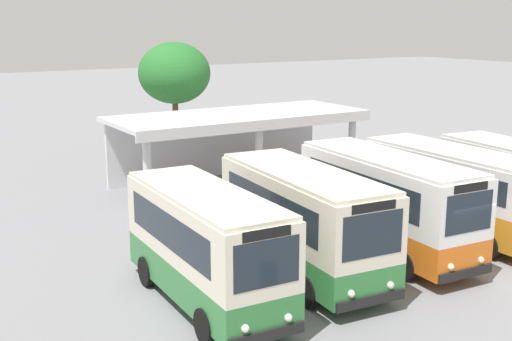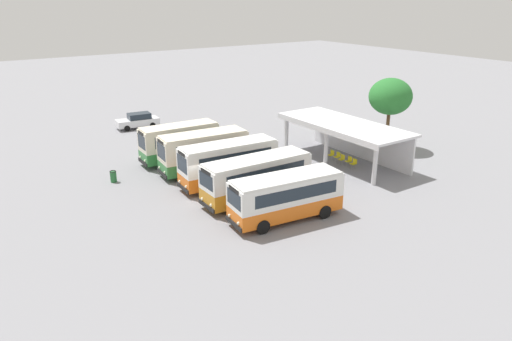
{
  "view_description": "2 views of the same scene",
  "coord_description": "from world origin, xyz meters",
  "px_view_note": "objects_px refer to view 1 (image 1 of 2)",
  "views": [
    {
      "loc": [
        -15.32,
        -13.37,
        7.74
      ],
      "look_at": [
        -2.62,
        7.3,
        2.19
      ],
      "focal_mm": 46.43,
      "sensor_mm": 36.0,
      "label": 1
    },
    {
      "loc": [
        28.96,
        -14.87,
        13.6
      ],
      "look_at": [
        0.86,
        4.18,
        1.23
      ],
      "focal_mm": 33.95,
      "sensor_mm": 36.0,
      "label": 2
    }
  ],
  "objects_px": {
    "city_bus_second_in_row": "(303,218)",
    "waiting_chair_second_from_end": "(242,174)",
    "city_bus_middle_cream": "(386,200)",
    "waiting_chair_middle_seat": "(256,173)",
    "waiting_chair_fifth_seat": "(280,170)",
    "city_bus_fourth_amber": "(457,188)",
    "waiting_chair_fourth_seat": "(267,171)",
    "waiting_chair_end_by_column": "(230,176)",
    "city_bus_nearest_orange": "(206,243)"
  },
  "relations": [
    {
      "from": "waiting_chair_fourth_seat",
      "to": "waiting_chair_second_from_end",
      "type": "bearing_deg",
      "value": -179.93
    },
    {
      "from": "city_bus_fourth_amber",
      "to": "waiting_chair_fourth_seat",
      "type": "height_order",
      "value": "city_bus_fourth_amber"
    },
    {
      "from": "city_bus_fourth_amber",
      "to": "city_bus_second_in_row",
      "type": "bearing_deg",
      "value": -177.51
    },
    {
      "from": "waiting_chair_fourth_seat",
      "to": "city_bus_fourth_amber",
      "type": "bearing_deg",
      "value": -81.39
    },
    {
      "from": "city_bus_middle_cream",
      "to": "waiting_chair_end_by_column",
      "type": "bearing_deg",
      "value": 90.58
    },
    {
      "from": "waiting_chair_fourth_seat",
      "to": "city_bus_middle_cream",
      "type": "bearing_deg",
      "value": -100.59
    },
    {
      "from": "waiting_chair_second_from_end",
      "to": "waiting_chair_fifth_seat",
      "type": "height_order",
      "value": "same"
    },
    {
      "from": "city_bus_nearest_orange",
      "to": "waiting_chair_end_by_column",
      "type": "bearing_deg",
      "value": 57.77
    },
    {
      "from": "waiting_chair_end_by_column",
      "to": "waiting_chair_fourth_seat",
      "type": "relative_size",
      "value": 1.0
    },
    {
      "from": "waiting_chair_fifth_seat",
      "to": "waiting_chair_middle_seat",
      "type": "bearing_deg",
      "value": -178.4
    },
    {
      "from": "city_bus_nearest_orange",
      "to": "waiting_chair_fourth_seat",
      "type": "bearing_deg",
      "value": 50.88
    },
    {
      "from": "city_bus_middle_cream",
      "to": "waiting_chair_end_by_column",
      "type": "height_order",
      "value": "city_bus_middle_cream"
    },
    {
      "from": "city_bus_middle_cream",
      "to": "waiting_chair_end_by_column",
      "type": "relative_size",
      "value": 8.84
    },
    {
      "from": "waiting_chair_end_by_column",
      "to": "waiting_chair_fourth_seat",
      "type": "height_order",
      "value": "same"
    },
    {
      "from": "waiting_chair_end_by_column",
      "to": "waiting_chair_fifth_seat",
      "type": "bearing_deg",
      "value": -1.01
    },
    {
      "from": "waiting_chair_middle_seat",
      "to": "waiting_chair_second_from_end",
      "type": "bearing_deg",
      "value": 167.78
    },
    {
      "from": "city_bus_second_in_row",
      "to": "waiting_chair_second_from_end",
      "type": "height_order",
      "value": "city_bus_second_in_row"
    },
    {
      "from": "city_bus_nearest_orange",
      "to": "city_bus_middle_cream",
      "type": "distance_m",
      "value": 7.14
    },
    {
      "from": "city_bus_middle_cream",
      "to": "city_bus_second_in_row",
      "type": "bearing_deg",
      "value": -176.91
    },
    {
      "from": "city_bus_second_in_row",
      "to": "waiting_chair_middle_seat",
      "type": "xyz_separation_m",
      "value": [
        4.84,
        10.61,
        -1.3
      ]
    },
    {
      "from": "city_bus_middle_cream",
      "to": "waiting_chair_second_from_end",
      "type": "height_order",
      "value": "city_bus_middle_cream"
    },
    {
      "from": "city_bus_fourth_amber",
      "to": "waiting_chair_second_from_end",
      "type": "xyz_separation_m",
      "value": [
        -2.97,
        10.45,
        -1.22
      ]
    },
    {
      "from": "city_bus_fourth_amber",
      "to": "waiting_chair_fifth_seat",
      "type": "bearing_deg",
      "value": 94.91
    },
    {
      "from": "waiting_chair_fourth_seat",
      "to": "waiting_chair_fifth_seat",
      "type": "xyz_separation_m",
      "value": [
        0.69,
        -0.11,
        0.0
      ]
    },
    {
      "from": "city_bus_middle_cream",
      "to": "waiting_chair_middle_seat",
      "type": "height_order",
      "value": "city_bus_middle_cream"
    },
    {
      "from": "waiting_chair_end_by_column",
      "to": "waiting_chair_fourth_seat",
      "type": "bearing_deg",
      "value": 1.76
    },
    {
      "from": "city_bus_middle_cream",
      "to": "city_bus_fourth_amber",
      "type": "bearing_deg",
      "value": 1.89
    },
    {
      "from": "city_bus_nearest_orange",
      "to": "city_bus_middle_cream",
      "type": "xyz_separation_m",
      "value": [
        7.11,
        0.61,
        0.05
      ]
    },
    {
      "from": "waiting_chair_end_by_column",
      "to": "waiting_chair_middle_seat",
      "type": "height_order",
      "value": "same"
    },
    {
      "from": "city_bus_second_in_row",
      "to": "waiting_chair_end_by_column",
      "type": "xyz_separation_m",
      "value": [
        3.45,
        10.7,
        -1.3
      ]
    },
    {
      "from": "waiting_chair_fifth_seat",
      "to": "city_bus_fourth_amber",
      "type": "bearing_deg",
      "value": -85.09
    },
    {
      "from": "waiting_chair_middle_seat",
      "to": "city_bus_fourth_amber",
      "type": "bearing_deg",
      "value": -77.54
    },
    {
      "from": "city_bus_nearest_orange",
      "to": "waiting_chair_end_by_column",
      "type": "distance_m",
      "value": 13.2
    },
    {
      "from": "city_bus_second_in_row",
      "to": "city_bus_fourth_amber",
      "type": "distance_m",
      "value": 7.12
    },
    {
      "from": "city_bus_middle_cream",
      "to": "waiting_chair_middle_seat",
      "type": "relative_size",
      "value": 8.84
    },
    {
      "from": "waiting_chair_fourth_seat",
      "to": "waiting_chair_fifth_seat",
      "type": "distance_m",
      "value": 0.7
    },
    {
      "from": "waiting_chair_fourth_seat",
      "to": "waiting_chair_fifth_seat",
      "type": "height_order",
      "value": "same"
    },
    {
      "from": "city_bus_nearest_orange",
      "to": "city_bus_fourth_amber",
      "type": "bearing_deg",
      "value": 3.9
    },
    {
      "from": "waiting_chair_middle_seat",
      "to": "waiting_chair_fifth_seat",
      "type": "bearing_deg",
      "value": 1.6
    },
    {
      "from": "city_bus_second_in_row",
      "to": "city_bus_middle_cream",
      "type": "bearing_deg",
      "value": 3.09
    },
    {
      "from": "city_bus_second_in_row",
      "to": "waiting_chair_second_from_end",
      "type": "xyz_separation_m",
      "value": [
        4.15,
        10.76,
        -1.3
      ]
    },
    {
      "from": "city_bus_fourth_amber",
      "to": "city_bus_middle_cream",
      "type": "bearing_deg",
      "value": -178.11
    },
    {
      "from": "waiting_chair_second_from_end",
      "to": "city_bus_nearest_orange",
      "type": "bearing_deg",
      "value": -124.57
    },
    {
      "from": "city_bus_nearest_orange",
      "to": "waiting_chair_end_by_column",
      "type": "height_order",
      "value": "city_bus_nearest_orange"
    },
    {
      "from": "city_bus_middle_cream",
      "to": "waiting_chair_middle_seat",
      "type": "distance_m",
      "value": 10.58
    },
    {
      "from": "city_bus_nearest_orange",
      "to": "waiting_chair_fifth_seat",
      "type": "bearing_deg",
      "value": 48.52
    },
    {
      "from": "city_bus_nearest_orange",
      "to": "waiting_chair_fourth_seat",
      "type": "height_order",
      "value": "city_bus_nearest_orange"
    },
    {
      "from": "city_bus_second_in_row",
      "to": "city_bus_fourth_amber",
      "type": "relative_size",
      "value": 0.91
    },
    {
      "from": "city_bus_middle_cream",
      "to": "waiting_chair_fifth_seat",
      "type": "height_order",
      "value": "city_bus_middle_cream"
    },
    {
      "from": "city_bus_nearest_orange",
      "to": "waiting_chair_end_by_column",
      "type": "relative_size",
      "value": 7.93
    }
  ]
}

